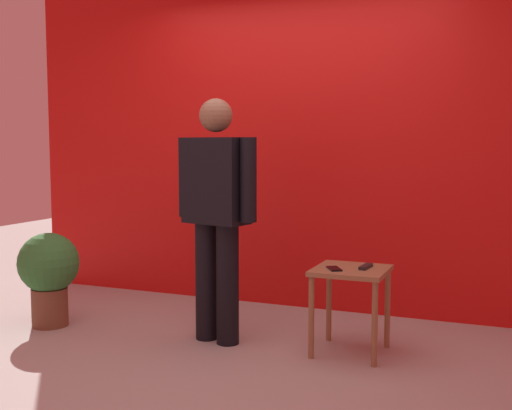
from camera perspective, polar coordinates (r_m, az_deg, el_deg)
The scene contains 7 objects.
ground_plane at distance 4.06m, azimuth -4.07°, elevation -13.70°, with size 12.00×12.00×0.00m, color #9E9991.
back_wall_red at distance 5.27m, azimuth 3.39°, elevation 9.27°, with size 4.85×0.12×3.36m, color red.
standing_person at distance 4.28m, azimuth -3.51°, elevation -0.19°, with size 0.65×0.32×1.63m.
side_table at distance 4.15m, azimuth 8.38°, elevation -6.88°, with size 0.45×0.45×0.55m.
cell_phone at distance 4.07m, azimuth 6.93°, elevation -5.61°, with size 0.07×0.14×0.01m, color black.
tv_remote at distance 4.14m, azimuth 9.69°, elevation -5.39°, with size 0.04×0.17×0.02m, color black.
potted_plant at distance 4.94m, azimuth -17.87°, elevation -5.57°, with size 0.44×0.44×0.69m.
Camera 1 is at (1.72, -3.43, 1.34)m, focal length 45.21 mm.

